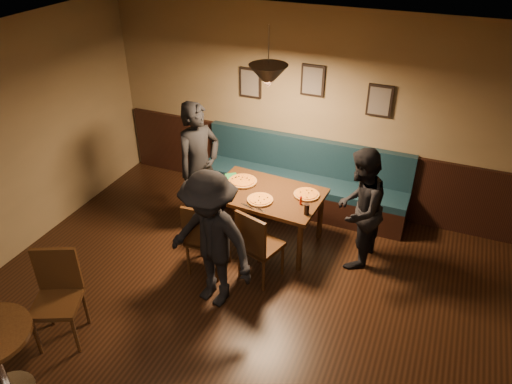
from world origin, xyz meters
TOP-DOWN VIEW (x-y plane):
  - floor at (0.00, 0.00)m, footprint 7.00×7.00m
  - ceiling at (0.00, 0.00)m, footprint 7.00×7.00m
  - wall_back at (0.00, 3.50)m, footprint 6.00×0.00m
  - wainscot at (0.00, 3.47)m, footprint 5.88×0.06m
  - booth_bench at (0.00, 3.20)m, footprint 3.00×0.60m
  - picture_left at (-0.90, 3.47)m, footprint 0.32×0.04m
  - picture_center at (0.00, 3.47)m, footprint 0.32×0.04m
  - picture_right at (0.90, 3.47)m, footprint 0.32×0.04m
  - pendant_lamp at (-0.17, 2.28)m, footprint 0.44×0.44m
  - dining_table at (-0.17, 2.28)m, footprint 1.44×0.97m
  - chair_near_left at (-0.60, 1.47)m, footprint 0.46×0.46m
  - chair_near_right at (0.04, 1.59)m, footprint 0.53×0.53m
  - diner_left at (-1.13, 2.28)m, footprint 0.65×0.77m
  - diner_right at (0.99, 2.31)m, footprint 0.66×0.81m
  - diner_front at (-0.31, 1.02)m, footprint 1.16×0.81m
  - pizza_a at (-0.55, 2.39)m, footprint 0.46×0.46m
  - pizza_b at (-0.17, 2.06)m, footprint 0.40×0.40m
  - pizza_c at (0.31, 2.40)m, footprint 0.35×0.35m
  - soda_glass at (0.44, 2.01)m, footprint 0.08×0.08m
  - tabasco_bottle at (0.31, 2.18)m, footprint 0.04×0.04m
  - napkin_a at (-0.76, 2.48)m, footprint 0.21×0.21m
  - napkin_b at (-0.74, 1.98)m, footprint 0.20×0.20m
  - cutlery_set at (-0.20, 1.89)m, footprint 0.18×0.08m
  - cafe_chair_far at (-1.48, -0.09)m, footprint 0.59×0.59m

SIDE VIEW (x-z plane):
  - floor at x=0.00m, z-range 0.00..0.00m
  - dining_table at x=-0.17m, z-range 0.00..0.74m
  - chair_near_right at x=0.04m, z-range 0.00..0.96m
  - chair_near_left at x=-0.60m, z-range 0.00..0.99m
  - wainscot at x=0.00m, z-range 0.00..1.00m
  - booth_bench at x=0.00m, z-range 0.00..1.00m
  - cafe_chair_far at x=-1.48m, z-range 0.00..1.01m
  - cutlery_set at x=-0.20m, z-range 0.74..0.75m
  - napkin_a at x=-0.76m, z-range 0.74..0.75m
  - napkin_b at x=-0.74m, z-range 0.74..0.75m
  - pizza_b at x=-0.17m, z-range 0.74..0.78m
  - pizza_c at x=0.31m, z-range 0.74..0.78m
  - pizza_a at x=-0.55m, z-range 0.74..0.78m
  - diner_right at x=0.99m, z-range 0.00..1.55m
  - tabasco_bottle at x=0.31m, z-range 0.74..0.87m
  - soda_glass at x=0.44m, z-range 0.74..0.88m
  - diner_front at x=-0.31m, z-range 0.00..1.64m
  - diner_left at x=-1.13m, z-range 0.00..1.80m
  - wall_back at x=0.00m, z-range -1.60..4.40m
  - picture_left at x=-0.90m, z-range 1.49..1.91m
  - picture_right at x=0.90m, z-range 1.49..1.91m
  - picture_center at x=0.00m, z-range 1.64..2.06m
  - pendant_lamp at x=-0.17m, z-range 2.12..2.38m
  - ceiling at x=0.00m, z-range 2.80..2.80m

